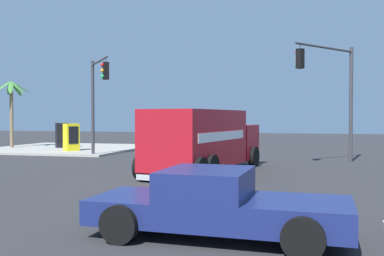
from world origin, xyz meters
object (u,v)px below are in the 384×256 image
traffic_light_primary (335,85)px  palm_tree_far (12,101)px  vending_machine_red (62,135)px  traffic_light_secondary (97,92)px  vending_machine_blue (71,137)px  pickup_navy (216,202)px  delivery_truck (204,140)px

traffic_light_primary → palm_tree_far: size_ratio=1.24×
vending_machine_red → palm_tree_far: (-0.87, 3.72, 2.55)m
traffic_light_secondary → vending_machine_blue: 5.48m
traffic_light_primary → pickup_navy: traffic_light_primary is taller
vending_machine_blue → traffic_light_primary: bearing=-99.4°
delivery_truck → pickup_navy: size_ratio=1.54×
traffic_light_secondary → vending_machine_red: size_ratio=3.13×
traffic_light_secondary → palm_tree_far: traffic_light_secondary is taller
delivery_truck → traffic_light_secondary: traffic_light_secondary is taller
traffic_light_primary → traffic_light_secondary: (-0.28, 13.49, -0.17)m
traffic_light_secondary → vending_machine_blue: traffic_light_secondary is taller
delivery_truck → traffic_light_primary: 8.40m
traffic_light_secondary → vending_machine_red: (5.74, 5.81, -2.88)m
traffic_light_secondary → vending_machine_red: bearing=45.3°
pickup_navy → vending_machine_blue: bearing=37.0°
delivery_truck → traffic_light_secondary: size_ratio=1.40×
traffic_light_secondary → pickup_navy: (-15.24, -10.35, -3.22)m
delivery_truck → vending_machine_blue: bearing=53.5°
delivery_truck → palm_tree_far: (10.10, 17.29, 2.18)m
traffic_light_primary → pickup_navy: (-15.52, 3.15, -3.39)m
delivery_truck → vending_machine_red: size_ratio=4.39×
traffic_light_secondary → pickup_navy: 18.70m
pickup_navy → vending_machine_blue: vending_machine_blue is taller
pickup_navy → vending_machine_blue: size_ratio=2.85×
traffic_light_primary → vending_machine_blue: 17.49m
vending_machine_red → pickup_navy: bearing=-142.4°
pickup_navy → palm_tree_far: 28.42m
vending_machine_blue → palm_tree_far: size_ratio=0.37×
pickup_navy → palm_tree_far: bearing=44.7°
traffic_light_primary → delivery_truck: bearing=133.9°
vending_machine_blue → vending_machine_red: bearing=41.1°
palm_tree_far → vending_machine_blue: bearing=-106.4°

